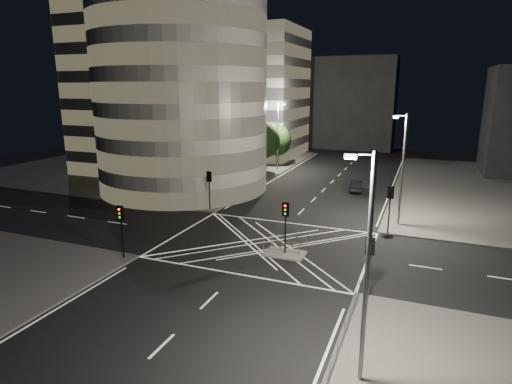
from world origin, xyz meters
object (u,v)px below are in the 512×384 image
at_px(traffic_signal_nl, 121,222).
at_px(sedan, 356,186).
at_px(street_lamp_left_near, 226,150).
at_px(central_island, 285,254).
at_px(traffic_signal_nr, 369,257).
at_px(traffic_signal_island, 285,218).
at_px(street_lamp_left_far, 278,134).
at_px(traffic_signal_fr, 390,200).
at_px(traffic_signal_fl, 209,183).
at_px(street_lamp_right_near, 366,263).
at_px(street_lamp_right_far, 402,166).

xyz_separation_m(traffic_signal_nl, sedan, (12.56, 27.76, -2.24)).
bearing_deg(street_lamp_left_near, central_island, -49.73).
distance_m(traffic_signal_nr, sedan, 28.31).
distance_m(traffic_signal_nr, traffic_signal_island, 8.62).
xyz_separation_m(traffic_signal_island, street_lamp_left_far, (-11.44, 31.50, 2.63)).
distance_m(traffic_signal_fr, street_lamp_left_near, 19.14).
xyz_separation_m(traffic_signal_nr, sedan, (-5.04, 27.76, -2.24)).
bearing_deg(sedan, traffic_signal_island, 77.28).
bearing_deg(traffic_signal_fl, street_lamp_right_near, -48.76).
xyz_separation_m(traffic_signal_fl, street_lamp_right_far, (18.24, 2.20, 2.63)).
xyz_separation_m(traffic_signal_nr, street_lamp_right_far, (0.64, 15.80, 2.63)).
relative_size(traffic_signal_nr, street_lamp_right_near, 0.40).
height_order(central_island, street_lamp_left_far, street_lamp_left_far).
height_order(traffic_signal_nl, street_lamp_right_near, street_lamp_right_near).
bearing_deg(traffic_signal_island, traffic_signal_nr, -37.93).
distance_m(central_island, street_lamp_right_far, 13.98).
xyz_separation_m(street_lamp_right_far, street_lamp_right_near, (0.00, -23.00, 0.00)).
bearing_deg(street_lamp_right_far, traffic_signal_nr, -92.30).
xyz_separation_m(central_island, traffic_signal_island, (0.00, 0.00, 2.84)).
bearing_deg(traffic_signal_nl, traffic_signal_fr, 37.69).
height_order(central_island, traffic_signal_fl, traffic_signal_fl).
xyz_separation_m(traffic_signal_fr, street_lamp_right_near, (0.64, -20.80, 2.63)).
bearing_deg(street_lamp_left_far, street_lamp_right_near, -66.79).
bearing_deg(traffic_signal_fr, central_island, -129.33).
height_order(traffic_signal_nl, traffic_signal_nr, same).
height_order(traffic_signal_island, street_lamp_left_far, street_lamp_left_far).
distance_m(traffic_signal_fl, traffic_signal_nr, 22.24).
bearing_deg(street_lamp_right_far, central_island, -125.30).
bearing_deg(street_lamp_left_far, sedan, -34.40).
bearing_deg(street_lamp_left_near, traffic_signal_fr, -15.92).
bearing_deg(central_island, sedan, 85.51).
height_order(central_island, sedan, sedan).
bearing_deg(traffic_signal_nl, sedan, 65.65).
relative_size(traffic_signal_nr, traffic_signal_island, 1.00).
distance_m(central_island, street_lamp_left_far, 33.95).
bearing_deg(street_lamp_left_near, traffic_signal_nr, -45.87).
height_order(traffic_signal_island, street_lamp_left_near, street_lamp_left_near).
bearing_deg(street_lamp_left_near, traffic_signal_fl, -83.03).
xyz_separation_m(traffic_signal_nr, street_lamp_left_far, (-18.24, 36.80, 2.63)).
bearing_deg(traffic_signal_island, street_lamp_left_far, 109.95).
xyz_separation_m(central_island, traffic_signal_fl, (-10.80, 8.30, 2.84)).
distance_m(central_island, street_lamp_right_near, 15.54).
height_order(central_island, traffic_signal_nr, traffic_signal_nr).
bearing_deg(traffic_signal_nl, street_lamp_left_far, 90.99).
bearing_deg(street_lamp_right_far, traffic_signal_fr, -106.11).
relative_size(traffic_signal_nl, traffic_signal_island, 1.00).
height_order(traffic_signal_nl, street_lamp_right_far, street_lamp_right_far).
bearing_deg(street_lamp_left_near, street_lamp_right_far, -9.03).
bearing_deg(traffic_signal_nl, street_lamp_right_near, -21.55).
height_order(traffic_signal_nr, street_lamp_right_near, street_lamp_right_near).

